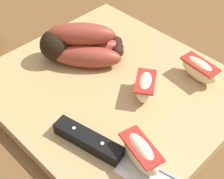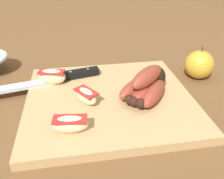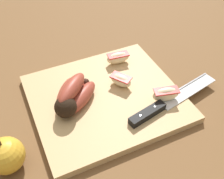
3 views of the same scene
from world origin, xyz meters
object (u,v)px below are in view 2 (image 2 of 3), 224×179
object	(u,v)px
apple_wedge_far	(52,76)
chefs_knife	(61,78)
banana_bunch	(147,85)
apple_wedge_near	(70,124)
apple_wedge_middle	(86,97)
whole_apple	(199,65)

from	to	relation	value
apple_wedge_far	chefs_knife	bearing A→B (deg)	40.61
banana_bunch	apple_wedge_near	xyz separation A→B (m)	(-0.17, -0.10, -0.01)
chefs_knife	apple_wedge_far	distance (m)	0.03
banana_bunch	apple_wedge_far	bearing A→B (deg)	157.57
chefs_knife	apple_wedge_middle	size ratio (longest dim) A/B	4.43
chefs_knife	apple_wedge_middle	bearing A→B (deg)	-63.81
chefs_knife	apple_wedge_middle	distance (m)	0.13
chefs_knife	apple_wedge_near	size ratio (longest dim) A/B	4.09
whole_apple	apple_wedge_middle	bearing A→B (deg)	-160.74
chefs_knife	apple_wedge_near	xyz separation A→B (m)	(0.02, -0.20, 0.01)
apple_wedge_near	apple_wedge_middle	distance (m)	0.09
chefs_knife	apple_wedge_far	bearing A→B (deg)	-139.39
apple_wedge_far	apple_wedge_middle	bearing A→B (deg)	-52.58
apple_wedge_middle	apple_wedge_far	world-z (taller)	apple_wedge_far
apple_wedge_middle	whole_apple	distance (m)	0.33
apple_wedge_near	apple_wedge_middle	size ratio (longest dim) A/B	1.08
whole_apple	apple_wedge_far	bearing A→B (deg)	-178.65
chefs_knife	banana_bunch	bearing A→B (deg)	-28.32
apple_wedge_far	whole_apple	size ratio (longest dim) A/B	0.80
apple_wedge_near	banana_bunch	bearing A→B (deg)	29.79
apple_wedge_far	whole_apple	xyz separation A→B (m)	(0.38, 0.01, -0.00)
apple_wedge_near	whole_apple	world-z (taller)	whole_apple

